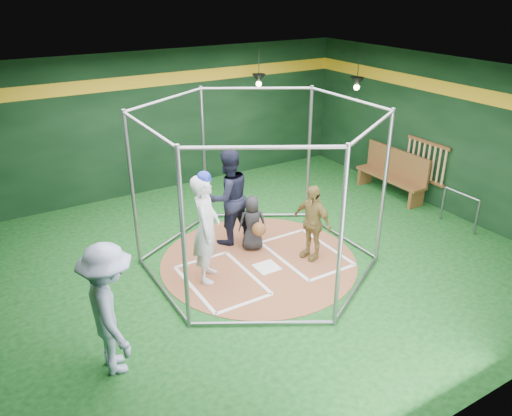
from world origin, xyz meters
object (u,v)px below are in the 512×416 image
batter_figure (206,227)px  umpire (228,197)px  dugout_bench (393,172)px  visitor_leopard (312,222)px

batter_figure → umpire: bearing=46.2°
batter_figure → dugout_bench: size_ratio=1.04×
batter_figure → dugout_bench: batter_figure is taller
umpire → batter_figure: bearing=43.5°
umpire → dugout_bench: 4.76m
dugout_bench → visitor_leopard: bearing=-157.9°
batter_figure → visitor_leopard: 2.11m
batter_figure → umpire: (1.01, 1.05, -0.03)m
visitor_leopard → umpire: (-1.05, 1.41, 0.24)m
umpire → dugout_bench: bearing=178.4°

